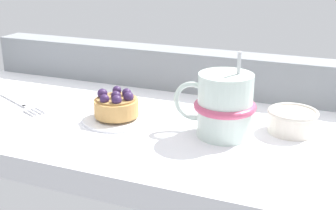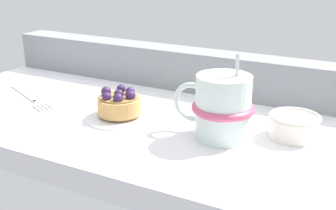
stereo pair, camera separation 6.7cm
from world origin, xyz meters
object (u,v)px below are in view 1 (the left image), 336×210
object	(u,v)px
dessert_plate	(117,118)
sugar_bowl	(292,120)
dessert_fork	(17,102)
raspberry_tart	(116,105)
coffee_mug	(224,105)

from	to	relation	value
dessert_plate	sugar_bowl	bearing A→B (deg)	11.67
dessert_fork	raspberry_tart	bearing A→B (deg)	-1.61
coffee_mug	dessert_fork	xyz separation A→B (cm)	(-37.97, 0.04, -4.41)
dessert_plate	sugar_bowl	size ratio (longest dim) A/B	1.46
dessert_plate	dessert_fork	world-z (taller)	dessert_plate
dessert_plate	sugar_bowl	world-z (taller)	sugar_bowl
raspberry_tart	coffee_mug	bearing A→B (deg)	1.77
raspberry_tart	dessert_fork	size ratio (longest dim) A/B	0.44
dessert_plate	dessert_fork	xyz separation A→B (cm)	(-20.57, 0.56, -0.10)
coffee_mug	sugar_bowl	world-z (taller)	coffee_mug
sugar_bowl	coffee_mug	bearing A→B (deg)	-151.91
coffee_mug	dessert_fork	distance (cm)	38.23
dessert_fork	sugar_bowl	size ratio (longest dim) A/B	2.16
coffee_mug	sugar_bowl	size ratio (longest dim) A/B	1.70
dessert_fork	sugar_bowl	distance (cm)	47.66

